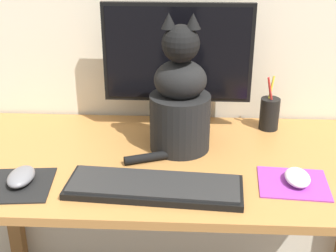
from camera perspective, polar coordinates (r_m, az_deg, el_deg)
desk at (r=1.44m, az=0.99°, el=-7.50°), size 1.38×0.63×0.72m
monitor at (r=1.51m, az=1.17°, el=7.88°), size 0.48×0.17×0.42m
keyboard at (r=1.23m, az=-1.69°, el=-7.40°), size 0.47×0.18×0.02m
mousepad_left at (r=1.32m, az=-18.30°, el=-6.88°), size 0.22×0.20×0.00m
mousepad_right at (r=1.31m, az=15.01°, el=-6.77°), size 0.19×0.17×0.00m
computer_mouse_left at (r=1.32m, az=-17.47°, el=-5.91°), size 0.07×0.11×0.03m
computer_mouse_right at (r=1.30m, az=15.50°, el=-6.05°), size 0.07×0.10×0.03m
cat at (r=1.39m, az=1.45°, el=3.02°), size 0.25×0.23×0.42m
pen_cup at (r=1.60m, az=12.26°, el=1.55°), size 0.06×0.06×0.18m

